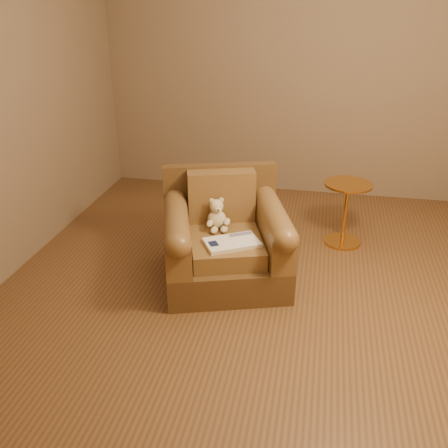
# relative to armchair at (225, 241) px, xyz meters

# --- Properties ---
(floor) EXTENTS (4.00, 4.00, 0.00)m
(floor) POSITION_rel_armchair_xyz_m (0.36, -0.06, -0.31)
(floor) COLOR brown
(floor) RESTS_ON ground
(room) EXTENTS (4.02, 4.02, 2.71)m
(room) POSITION_rel_armchair_xyz_m (0.36, -0.06, 1.41)
(room) COLOR #7D664D
(room) RESTS_ON ground
(armchair) EXTENTS (1.10, 1.08, 0.80)m
(armchair) POSITION_rel_armchair_xyz_m (0.00, 0.00, 0.00)
(armchair) COLOR #553A1C
(armchair) RESTS_ON floor
(teddy_bear) EXTENTS (0.18, 0.21, 0.24)m
(teddy_bear) POSITION_rel_armchair_xyz_m (-0.07, 0.05, 0.16)
(teddy_bear) COLOR beige
(teddy_bear) RESTS_ON armchair
(guidebook) EXTENTS (0.44, 0.39, 0.03)m
(guidebook) POSITION_rel_armchair_xyz_m (0.09, -0.18, 0.09)
(guidebook) COLOR beige
(guidebook) RESTS_ON armchair
(side_table) EXTENTS (0.40, 0.40, 0.56)m
(side_table) POSITION_rel_armchair_xyz_m (0.90, 0.75, -0.01)
(side_table) COLOR gold
(side_table) RESTS_ON floor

